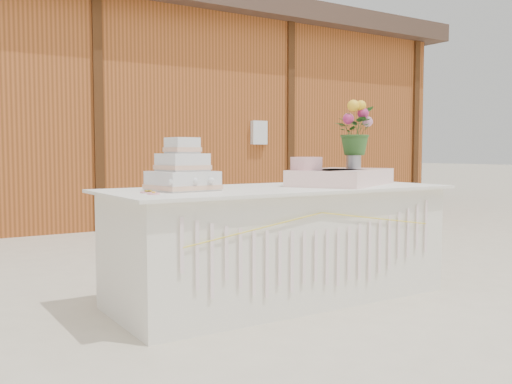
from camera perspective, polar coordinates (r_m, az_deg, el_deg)
ground at (r=4.01m, az=2.35°, el=-10.57°), size 80.00×80.00×0.00m
barn at (r=9.46m, az=-19.20°, el=7.82°), size 12.60×4.60×3.30m
cake_table at (r=3.93m, az=2.41°, el=-5.11°), size 2.40×1.00×0.77m
wedding_cake at (r=3.58m, az=-7.37°, el=1.94°), size 0.40×0.40×0.33m
pink_cake_stand at (r=4.01m, az=5.05°, el=2.21°), size 0.28×0.28×0.21m
satin_runner at (r=4.23m, az=8.60°, el=1.49°), size 1.05×0.90×0.11m
flower_vase at (r=4.37m, az=9.72°, el=3.30°), size 0.11×0.11×0.15m
bouquet at (r=4.38m, az=9.76°, el=6.67°), size 0.43×0.43×0.36m
loose_flowers at (r=3.45m, az=-10.93°, el=0.11°), size 0.24×0.38×0.02m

